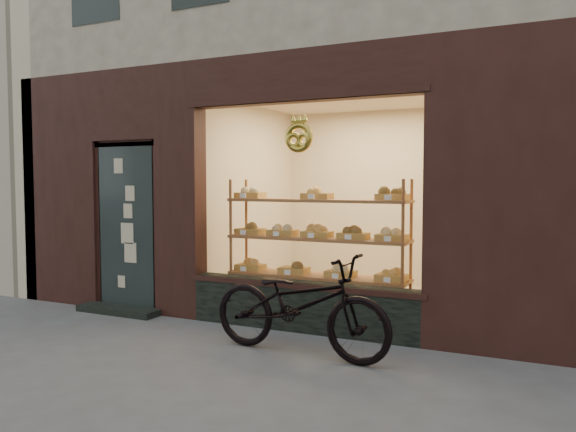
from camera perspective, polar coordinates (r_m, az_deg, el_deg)
The scene contains 3 objects.
ground at distance 4.92m, azimuth -14.15°, elevation -16.43°, with size 90.00×90.00×0.00m, color #4C4C4C.
display_shelf at distance 6.66m, azimuth 2.96°, elevation -3.61°, with size 2.20×0.45×1.70m.
bicycle at distance 5.46m, azimuth 1.16°, elevation -8.93°, with size 0.66×1.88×0.99m, color black.
Camera 1 is at (2.96, -3.56, 1.67)m, focal length 35.00 mm.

